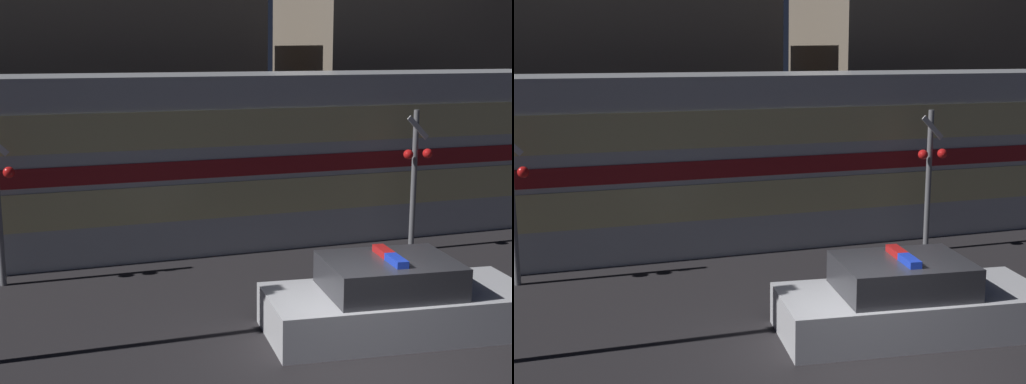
{
  "view_description": "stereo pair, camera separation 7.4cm",
  "coord_description": "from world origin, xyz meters",
  "views": [
    {
      "loc": [
        -4.67,
        -9.11,
        4.75
      ],
      "look_at": [
        -0.12,
        4.45,
        1.87
      ],
      "focal_mm": 50.0,
      "sensor_mm": 36.0,
      "label": 1
    },
    {
      "loc": [
        -4.6,
        -9.14,
        4.75
      ],
      "look_at": [
        -0.12,
        4.45,
        1.87
      ],
      "focal_mm": 50.0,
      "sensor_mm": 36.0,
      "label": 2
    }
  ],
  "objects": [
    {
      "name": "building_center",
      "position": [
        11.02,
        15.75,
        4.35
      ],
      "size": [
        11.32,
        5.85,
        8.69
      ],
      "color": "#726656",
      "rests_on": "ground_plane"
    },
    {
      "name": "police_car",
      "position": [
        1.23,
        1.02,
        0.52
      ],
      "size": [
        4.69,
        2.33,
        1.41
      ],
      "rotation": [
        0.0,
        0.0,
        -0.11
      ],
      "color": "silver",
      "rests_on": "ground_plane"
    },
    {
      "name": "train",
      "position": [
        -1.52,
        7.88,
        2.07
      ],
      "size": [
        22.41,
        3.1,
        4.14
      ],
      "color": "#B7BABF",
      "rests_on": "ground_plane"
    },
    {
      "name": "building_left",
      "position": [
        -1.29,
        16.06,
        3.29
      ],
      "size": [
        9.32,
        4.83,
        6.58
      ],
      "color": "#726656",
      "rests_on": "ground_plane"
    },
    {
      "name": "crossing_signal_near",
      "position": [
        4.09,
        5.29,
        1.92
      ],
      "size": [
        0.74,
        0.31,
        3.37
      ],
      "color": "slate",
      "rests_on": "ground_plane"
    },
    {
      "name": "ground_plane",
      "position": [
        0.0,
        0.0,
        0.0
      ],
      "size": [
        120.0,
        120.0,
        0.0
      ],
      "primitive_type": "plane",
      "color": "#262326"
    }
  ]
}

